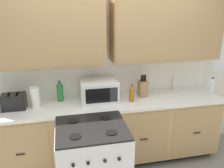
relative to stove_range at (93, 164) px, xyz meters
The scene contains 11 objects.
wall_unit 1.50m from the stove_range, 68.04° to the left, with size 4.24×0.40×2.49m.
counter_run 0.71m from the stove_range, 62.04° to the left, with size 3.07×0.64×0.93m.
stove_range is the anchor object (origin of this frame).
microwave 0.93m from the stove_range, 74.52° to the left, with size 0.48×0.37×0.28m.
toaster 1.22m from the stove_range, 143.23° to the left, with size 0.28×0.18×0.19m.
knife_block 1.22m from the stove_range, 41.44° to the left, with size 0.11×0.14×0.31m.
sink_faucet 1.65m from the stove_range, 32.70° to the left, with size 0.02×0.02×0.20m, color #B2B5BA.
paper_towel_roll 1.07m from the stove_range, 133.58° to the left, with size 0.12×0.12×0.26m, color white.
bottle_green 1.03m from the stove_range, 111.70° to the left, with size 0.08×0.08×0.28m.
bottle_clear 1.96m from the stove_range, 17.93° to the left, with size 0.07×0.07×0.25m.
bottle_amber 1.01m from the stove_range, 42.95° to the left, with size 0.07×0.07×0.23m.
Camera 1 is at (-0.57, -2.51, 2.20)m, focal length 37.79 mm.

